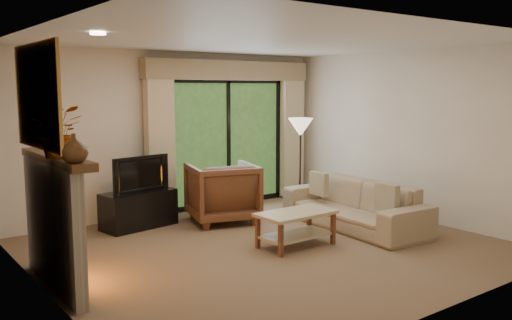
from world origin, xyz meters
TOP-DOWN VIEW (x-y plane):
  - floor at (0.00, 0.00)m, footprint 5.50×5.50m
  - ceiling at (0.00, 0.00)m, footprint 5.50×5.50m
  - wall_back at (0.00, 2.50)m, footprint 5.00×0.00m
  - wall_front at (0.00, -2.50)m, footprint 5.00×0.00m
  - wall_left at (-2.75, 0.00)m, footprint 0.00×5.00m
  - wall_right at (2.75, 0.00)m, footprint 0.00×5.00m
  - fireplace at (-2.63, 0.20)m, footprint 0.24×1.70m
  - mirror at (-2.71, 0.20)m, footprint 0.07×1.45m
  - sliding_door at (1.00, 2.45)m, footprint 2.26×0.10m
  - curtain_left at (-0.35, 2.34)m, footprint 0.45×0.18m
  - curtain_right at (2.35, 2.34)m, footprint 0.45×0.18m
  - cornice at (1.00, 2.36)m, footprint 3.20×0.24m
  - media_console at (-0.91, 1.95)m, footprint 1.13×0.65m
  - tv at (-0.91, 1.95)m, footprint 0.92×0.26m
  - armchair at (0.26, 1.51)m, footprint 1.20×1.22m
  - sofa at (1.61, 0.06)m, footprint 1.06×2.36m
  - pillow_near at (1.53, -0.60)m, footprint 0.12×0.38m
  - pillow_far at (1.53, 0.73)m, footprint 0.12×0.36m
  - coffee_table at (0.30, -0.16)m, footprint 1.02×0.57m
  - floor_lamp at (1.71, 1.37)m, footprint 0.46×0.46m
  - vase at (-2.61, -0.49)m, footprint 0.31×0.31m
  - branches at (-2.61, -0.06)m, footprint 0.55×0.51m

SIDE VIEW (x-z plane):
  - floor at x=0.00m, z-range 0.00..0.00m
  - coffee_table at x=0.30m, z-range 0.00..0.45m
  - media_console at x=-0.91m, z-range 0.00..0.54m
  - sofa at x=1.61m, z-range 0.00..0.67m
  - armchair at x=0.26m, z-range 0.00..0.91m
  - pillow_far at x=1.53m, z-range 0.38..0.74m
  - pillow_near at x=1.53m, z-range 0.38..0.75m
  - fireplace at x=-2.63m, z-range 0.00..1.37m
  - floor_lamp at x=1.71m, z-range 0.00..1.54m
  - tv at x=-0.91m, z-range 0.54..1.06m
  - sliding_door at x=1.00m, z-range 0.02..2.18m
  - curtain_left at x=-0.35m, z-range 0.02..2.38m
  - curtain_right at x=2.35m, z-range 0.02..2.38m
  - wall_back at x=0.00m, z-range -1.20..3.80m
  - wall_front at x=0.00m, z-range -1.20..3.80m
  - wall_left at x=-2.75m, z-range -1.20..3.80m
  - wall_right at x=2.75m, z-range -1.20..3.80m
  - vase at x=-2.61m, z-range 1.37..1.63m
  - branches at x=-2.61m, z-range 1.37..1.87m
  - mirror at x=-2.71m, z-range 1.44..2.46m
  - cornice at x=1.00m, z-range 2.16..2.48m
  - ceiling at x=0.00m, z-range 2.60..2.60m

